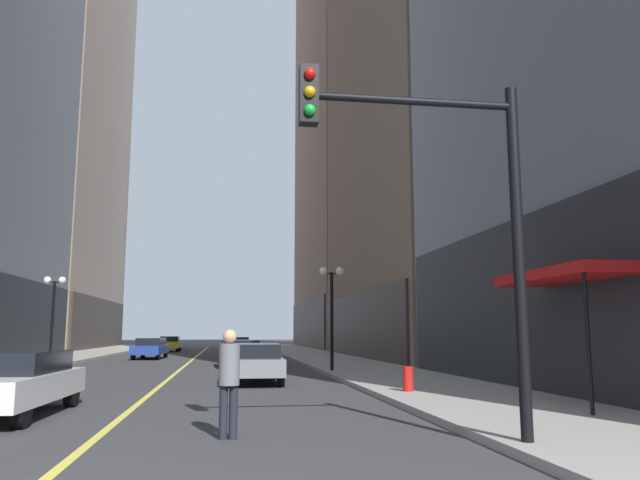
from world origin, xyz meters
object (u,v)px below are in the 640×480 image
fire_hydrant_right (408,382)px  car_yellow (170,343)px  car_white (11,381)px  pedestrian_in_grey_suit (229,374)px  car_grey (255,362)px  street_lamp_right_mid (332,295)px  street_lamp_left_far (54,300)px  car_silver (240,352)px  car_blue (151,347)px  traffic_light_near_right (450,196)px  car_navy (237,345)px

fire_hydrant_right → car_yellow: bearing=103.7°
car_white → pedestrian_in_grey_suit: size_ratio=2.67×
car_grey → street_lamp_right_mid: (3.36, 4.07, 2.54)m
car_white → fire_hydrant_right: car_white is taller
car_grey → car_yellow: same height
car_grey → street_lamp_left_far: size_ratio=1.04×
car_yellow → car_silver: bearing=-77.5°
pedestrian_in_grey_suit → fire_hydrant_right: 7.55m
car_silver → car_blue: size_ratio=0.89×
traffic_light_near_right → street_lamp_left_far: 26.09m
car_blue → car_navy: 8.92m
car_blue → car_grey: bearing=-73.8°
car_yellow → traffic_light_near_right: 48.35m
car_white → street_lamp_right_mid: bearing=53.2°
car_white → car_grey: (5.35, 7.56, -0.00)m
car_blue → pedestrian_in_grey_suit: (4.87, -30.78, 0.31)m
car_white → street_lamp_right_mid: street_lamp_right_mid is taller
fire_hydrant_right → street_lamp_left_far: bearing=130.3°
street_lamp_right_mid → car_silver: bearing=122.8°
car_blue → car_yellow: bearing=90.4°
car_navy → street_lamp_right_mid: bearing=-81.2°
car_grey → street_lamp_left_far: (-9.44, 10.61, 2.54)m
car_navy → traffic_light_near_right: size_ratio=0.76×
fire_hydrant_right → pedestrian_in_grey_suit: bearing=-129.4°
car_blue → traffic_light_near_right: bearing=-76.0°
street_lamp_left_far → fire_hydrant_right: size_ratio=5.54×
pedestrian_in_grey_suit → street_lamp_right_mid: size_ratio=0.40×
car_grey → street_lamp_right_mid: 5.86m
street_lamp_left_far → car_yellow: bearing=81.7°
car_silver → pedestrian_in_grey_suit: bearing=-91.7°
car_navy → pedestrian_in_grey_suit: size_ratio=2.44×
car_navy → street_lamp_right_mid: (3.52, -22.74, 2.54)m
car_blue → street_lamp_right_mid: (9.15, -15.81, 2.54)m
street_lamp_left_far → car_navy: bearing=60.2°
car_yellow → street_lamp_right_mid: (9.24, -30.80, 2.54)m
car_silver → street_lamp_right_mid: 7.21m
pedestrian_in_grey_suit → fire_hydrant_right: bearing=50.6°
car_grey → fire_hydrant_right: 6.39m
car_white → pedestrian_in_grey_suit: 5.56m
car_navy → street_lamp_right_mid: size_ratio=0.97×
traffic_light_near_right → street_lamp_right_mid: size_ratio=1.28×
car_navy → fire_hydrant_right: car_navy is taller
car_navy → street_lamp_left_far: street_lamp_left_far is taller
car_yellow → street_lamp_right_mid: 32.26m
car_white → fire_hydrant_right: (9.21, 2.48, -0.32)m
car_blue → street_lamp_left_far: 10.28m
car_navy → street_lamp_left_far: (-9.28, -16.20, 2.54)m
car_grey → pedestrian_in_grey_suit: bearing=-94.8°
car_grey → traffic_light_near_right: size_ratio=0.82×
car_silver → street_lamp_left_far: bearing=174.6°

